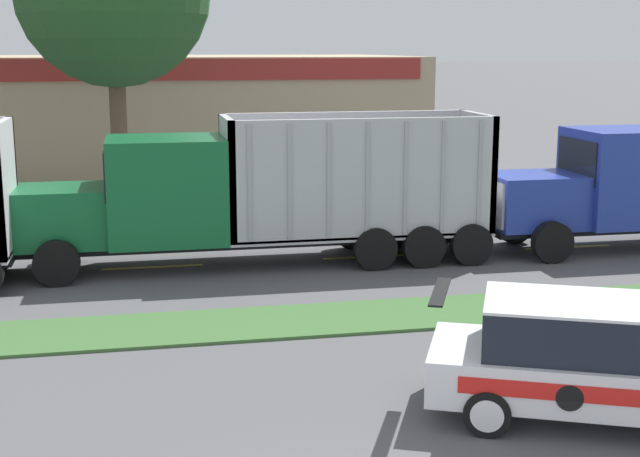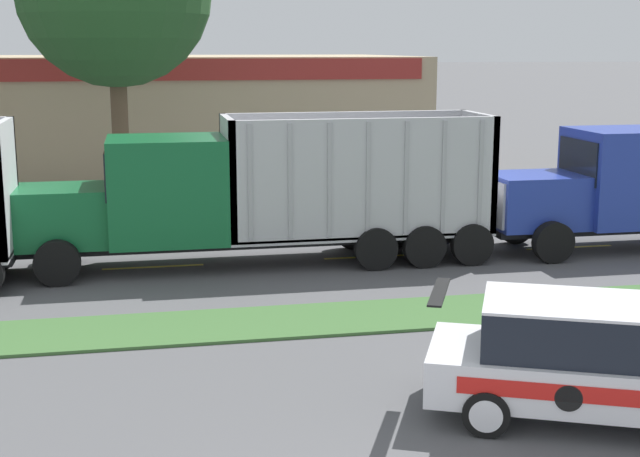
% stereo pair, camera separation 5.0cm
% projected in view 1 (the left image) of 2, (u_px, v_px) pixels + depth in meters
% --- Properties ---
extents(grass_verge, '(120.00, 2.03, 0.06)m').
position_uv_depth(grass_verge, '(274.00, 322.00, 16.98)').
color(grass_verge, '#3D6633').
rests_on(grass_verge, ground_plane).
extents(centre_line_4, '(2.40, 0.14, 0.01)m').
position_uv_depth(centre_line_4, '(153.00, 267.00, 21.37)').
color(centre_line_4, yellow).
rests_on(centre_line_4, ground_plane).
extents(centre_line_5, '(2.40, 0.14, 0.01)m').
position_uv_depth(centre_line_5, '(370.00, 257.00, 22.43)').
color(centre_line_5, yellow).
rests_on(centre_line_5, ground_plane).
extents(centre_line_6, '(2.40, 0.14, 0.01)m').
position_uv_depth(centre_line_6, '(568.00, 247.00, 23.50)').
color(centre_line_6, yellow).
rests_on(centre_line_6, ground_plane).
extents(dump_truck_mid, '(11.45, 2.63, 3.58)m').
position_uv_depth(dump_truck_mid, '(219.00, 199.00, 21.22)').
color(dump_truck_mid, black).
rests_on(dump_truck_mid, ground_plane).
extents(rally_car, '(4.87, 3.57, 1.75)m').
position_uv_depth(rally_car, '(585.00, 359.00, 12.50)').
color(rally_car, white).
rests_on(rally_car, ground_plane).
extents(store_building_backdrop, '(26.73, 12.10, 4.82)m').
position_uv_depth(store_building_backdrop, '(96.00, 112.00, 38.57)').
color(store_building_backdrop, tan).
rests_on(store_building_backdrop, ground_plane).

